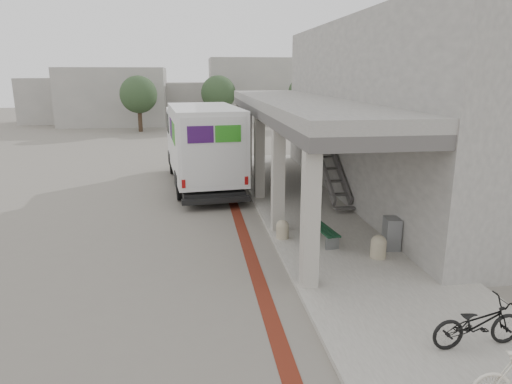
{
  "coord_description": "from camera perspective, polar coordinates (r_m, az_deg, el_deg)",
  "views": [
    {
      "loc": [
        -0.49,
        -13.13,
        4.97
      ],
      "look_at": [
        1.29,
        -0.34,
        1.6
      ],
      "focal_mm": 32.0,
      "sensor_mm": 36.0,
      "label": 1
    }
  ],
  "objects": [
    {
      "name": "ground",
      "position": [
        14.05,
        -5.44,
        -6.16
      ],
      "size": [
        120.0,
        120.0,
        0.0
      ],
      "primitive_type": "plane",
      "color": "slate",
      "rests_on": "ground"
    },
    {
      "name": "bike_lane_stripe",
      "position": [
        15.99,
        -2.18,
        -3.47
      ],
      "size": [
        0.35,
        40.0,
        0.01
      ],
      "primitive_type": "cube",
      "color": "maroon",
      "rests_on": "ground"
    },
    {
      "name": "sidewalk",
      "position": [
        14.72,
        10.37,
        -5.11
      ],
      "size": [
        4.4,
        28.0,
        0.12
      ],
      "primitive_type": "cube",
      "color": "gray",
      "rests_on": "ground"
    },
    {
      "name": "transit_building",
      "position": [
        19.15,
        14.79,
        9.45
      ],
      "size": [
        7.6,
        17.0,
        7.0
      ],
      "color": "gray",
      "rests_on": "ground"
    },
    {
      "name": "distant_backdrop",
      "position": [
        49.12,
        -10.89,
        11.73
      ],
      "size": [
        28.0,
        10.0,
        6.5
      ],
      "color": "gray",
      "rests_on": "ground"
    },
    {
      "name": "tree_left",
      "position": [
        41.41,
        -14.47,
        11.7
      ],
      "size": [
        3.2,
        3.2,
        4.8
      ],
      "color": "#38281C",
      "rests_on": "ground"
    },
    {
      "name": "tree_mid",
      "position": [
        43.24,
        -4.72,
        12.21
      ],
      "size": [
        3.2,
        3.2,
        4.8
      ],
      "color": "#38281C",
      "rests_on": "ground"
    },
    {
      "name": "tree_right",
      "position": [
        43.45,
        6.2,
        12.19
      ],
      "size": [
        3.2,
        3.2,
        4.8
      ],
      "color": "#38281C",
      "rests_on": "ground"
    },
    {
      "name": "fedex_truck",
      "position": [
        20.65,
        -6.78,
        6.06
      ],
      "size": [
        3.41,
        8.71,
        3.62
      ],
      "rotation": [
        0.0,
        0.0,
        0.1
      ],
      "color": "black",
      "rests_on": "ground"
    },
    {
      "name": "bench",
      "position": [
        13.79,
        8.2,
        -4.77
      ],
      "size": [
        0.63,
        1.86,
        0.43
      ],
      "rotation": [
        0.0,
        0.0,
        0.13
      ],
      "color": "slate",
      "rests_on": "sidewalk"
    },
    {
      "name": "bollard_near",
      "position": [
        12.84,
        15.06,
        -6.58
      ],
      "size": [
        0.42,
        0.42,
        0.63
      ],
      "color": "tan",
      "rests_on": "sidewalk"
    },
    {
      "name": "bollard_far",
      "position": [
        13.85,
        3.32,
        -4.64
      ],
      "size": [
        0.38,
        0.38,
        0.57
      ],
      "color": "tan",
      "rests_on": "sidewalk"
    },
    {
      "name": "utility_cabinet",
      "position": [
        13.52,
        16.6,
        -4.98
      ],
      "size": [
        0.48,
        0.6,
        0.91
      ],
      "primitive_type": "cube",
      "rotation": [
        0.0,
        0.0,
        -0.14
      ],
      "color": "gray",
      "rests_on": "sidewalk"
    },
    {
      "name": "bicycle_black",
      "position": [
        9.49,
        25.97,
        -14.53
      ],
      "size": [
        1.79,
        0.69,
        0.93
      ],
      "primitive_type": "imported",
      "rotation": [
        0.0,
        0.0,
        1.62
      ],
      "color": "black",
      "rests_on": "sidewalk"
    }
  ]
}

